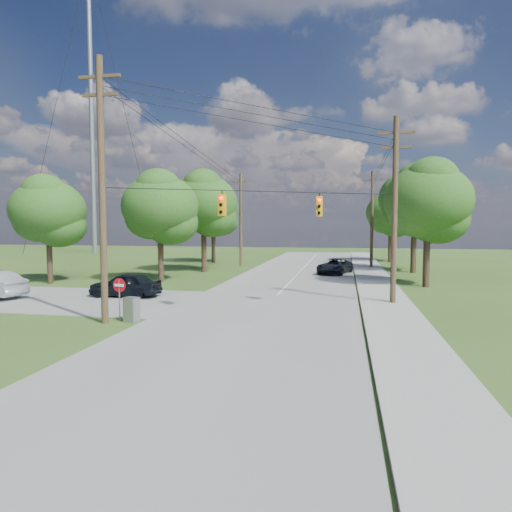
% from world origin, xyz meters
% --- Properties ---
extents(ground, '(140.00, 140.00, 0.00)m').
position_xyz_m(ground, '(0.00, 0.00, 0.00)').
color(ground, '#344F1A').
rests_on(ground, ground).
extents(main_road, '(10.00, 100.00, 0.03)m').
position_xyz_m(main_road, '(2.00, 5.00, 0.01)').
color(main_road, gray).
rests_on(main_road, ground).
extents(sidewalk_east, '(2.60, 100.00, 0.12)m').
position_xyz_m(sidewalk_east, '(8.70, 5.00, 0.06)').
color(sidewalk_east, '#9C9992').
rests_on(sidewalk_east, ground).
extents(pole_sw, '(2.00, 0.32, 12.00)m').
position_xyz_m(pole_sw, '(-4.60, 0.40, 6.23)').
color(pole_sw, brown).
rests_on(pole_sw, ground).
extents(pole_ne, '(2.00, 0.32, 10.50)m').
position_xyz_m(pole_ne, '(8.90, 8.00, 5.47)').
color(pole_ne, brown).
rests_on(pole_ne, ground).
extents(pole_north_e, '(2.00, 0.32, 10.00)m').
position_xyz_m(pole_north_e, '(8.90, 30.00, 5.13)').
color(pole_north_e, brown).
rests_on(pole_north_e, ground).
extents(pole_north_w, '(2.00, 0.32, 10.00)m').
position_xyz_m(pole_north_w, '(-5.00, 30.00, 5.13)').
color(pole_north_w, brown).
rests_on(pole_north_w, ground).
extents(power_lines, '(13.93, 29.62, 4.93)m').
position_xyz_m(power_lines, '(1.50, 11.54, 9.15)').
color(power_lines, black).
rests_on(power_lines, ground).
extents(traffic_signals, '(4.91, 3.27, 1.05)m').
position_xyz_m(traffic_signals, '(2.55, 4.43, 5.50)').
color(traffic_signals, '#EDAC0D').
rests_on(traffic_signals, ground).
extents(radio_mast, '(0.70, 0.70, 45.00)m').
position_xyz_m(radio_mast, '(-32.00, 46.00, 22.50)').
color(radio_mast, gray).
rests_on(radio_mast, ground).
extents(tree_w_near, '(6.00, 6.00, 8.40)m').
position_xyz_m(tree_w_near, '(-8.00, 15.00, 5.92)').
color(tree_w_near, '#483624').
rests_on(tree_w_near, ground).
extents(tree_w_mid, '(6.40, 6.40, 9.22)m').
position_xyz_m(tree_w_mid, '(-7.00, 23.00, 6.58)').
color(tree_w_mid, '#483624').
rests_on(tree_w_mid, ground).
extents(tree_w_far, '(6.00, 6.00, 8.73)m').
position_xyz_m(tree_w_far, '(-9.00, 33.00, 6.25)').
color(tree_w_far, '#483624').
rests_on(tree_w_far, ground).
extents(tree_e_near, '(6.20, 6.20, 8.81)m').
position_xyz_m(tree_e_near, '(12.00, 16.00, 6.25)').
color(tree_e_near, '#483624').
rests_on(tree_e_near, ground).
extents(tree_e_mid, '(6.60, 6.60, 9.64)m').
position_xyz_m(tree_e_mid, '(12.50, 26.00, 6.91)').
color(tree_e_mid, '#483624').
rests_on(tree_e_mid, ground).
extents(tree_e_far, '(5.80, 5.80, 8.32)m').
position_xyz_m(tree_e_far, '(11.50, 38.00, 5.92)').
color(tree_e_far, '#483624').
rests_on(tree_e_far, ground).
extents(tree_cross_n, '(5.60, 5.60, 7.91)m').
position_xyz_m(tree_cross_n, '(-16.00, 12.50, 5.59)').
color(tree_cross_n, '#483624').
rests_on(tree_cross_n, ground).
extents(car_cross_dark, '(4.44, 1.82, 1.51)m').
position_xyz_m(car_cross_dark, '(-7.21, 7.51, 0.79)').
color(car_cross_dark, black).
rests_on(car_cross_dark, cross_road).
extents(car_main_north, '(3.52, 5.35, 1.37)m').
position_xyz_m(car_main_north, '(5.30, 23.44, 0.71)').
color(car_main_north, black).
rests_on(car_main_north, main_road).
extents(control_cabinet, '(0.75, 0.63, 1.17)m').
position_xyz_m(control_cabinet, '(-3.50, 0.84, 0.58)').
color(control_cabinet, gray).
rests_on(control_cabinet, ground).
extents(do_not_enter_sign, '(0.67, 0.14, 2.03)m').
position_xyz_m(do_not_enter_sign, '(-4.18, 1.00, 1.50)').
color(do_not_enter_sign, gray).
rests_on(do_not_enter_sign, ground).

